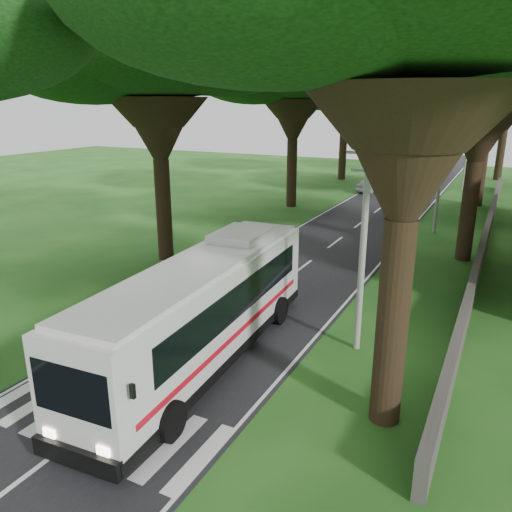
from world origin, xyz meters
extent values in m
plane|color=#1A4A15|center=(0.00, 0.00, 0.00)|extent=(140.00, 140.00, 0.00)
cube|color=black|center=(0.00, 25.00, 0.01)|extent=(8.00, 120.00, 0.04)
cube|color=silver|center=(0.00, -2.00, 0.00)|extent=(8.00, 3.00, 0.01)
cube|color=#383533|center=(9.00, 24.00, 0.60)|extent=(0.35, 50.00, 1.20)
cylinder|color=gray|center=(5.50, 6.00, 4.00)|extent=(0.24, 0.24, 8.00)
cube|color=gray|center=(5.50, 6.00, 7.40)|extent=(1.60, 0.10, 0.10)
cube|color=gray|center=(5.50, 6.00, 6.80)|extent=(1.20, 0.10, 0.10)
cylinder|color=gray|center=(5.50, 26.00, 4.00)|extent=(0.24, 0.24, 8.00)
cube|color=gray|center=(5.50, 26.00, 7.40)|extent=(1.60, 0.10, 0.10)
cube|color=gray|center=(5.50, 26.00, 6.80)|extent=(1.20, 0.10, 0.10)
cylinder|color=gray|center=(5.50, 46.00, 4.00)|extent=(0.24, 0.24, 8.00)
cube|color=gray|center=(5.50, 46.00, 7.40)|extent=(1.60, 0.10, 0.10)
cube|color=gray|center=(5.50, 46.00, 6.80)|extent=(1.20, 0.10, 0.10)
cylinder|color=black|center=(-8.00, 12.00, 2.96)|extent=(0.90, 0.90, 5.93)
cone|color=black|center=(-8.00, 12.00, 7.83)|extent=(3.20, 3.20, 3.80)
ellipsoid|color=black|center=(-8.00, 12.00, 12.18)|extent=(14.13, 14.13, 5.94)
cylinder|color=black|center=(-7.50, 30.00, 2.95)|extent=(0.90, 0.90, 5.90)
cone|color=black|center=(-7.50, 30.00, 7.80)|extent=(3.20, 3.20, 3.80)
ellipsoid|color=black|center=(-7.50, 30.00, 12.10)|extent=(14.16, 14.16, 5.95)
cylinder|color=black|center=(-8.50, 48.00, 2.75)|extent=(0.90, 0.90, 5.50)
cone|color=black|center=(-8.50, 48.00, 7.40)|extent=(3.20, 3.20, 3.80)
ellipsoid|color=black|center=(-8.50, 48.00, 11.21)|extent=(13.06, 13.06, 5.48)
cylinder|color=black|center=(7.50, 2.00, 3.06)|extent=(0.90, 0.90, 6.12)
cone|color=black|center=(7.50, 2.00, 8.02)|extent=(3.20, 3.20, 3.80)
cylinder|color=black|center=(8.00, 20.00, 2.92)|extent=(0.90, 0.90, 5.83)
cone|color=black|center=(8.00, 20.00, 7.73)|extent=(3.20, 3.20, 3.80)
ellipsoid|color=black|center=(8.00, 20.00, 11.96)|extent=(16.00, 16.00, 6.72)
cylinder|color=black|center=(7.50, 38.00, 2.66)|extent=(0.90, 0.90, 5.32)
cone|color=black|center=(7.50, 38.00, 7.22)|extent=(3.20, 3.20, 3.80)
ellipsoid|color=black|center=(7.50, 38.00, 10.83)|extent=(13.18, 13.18, 5.53)
cylinder|color=black|center=(8.50, 56.00, 2.87)|extent=(0.90, 0.90, 5.75)
cone|color=black|center=(8.50, 56.00, 7.65)|extent=(3.20, 3.20, 3.80)
ellipsoid|color=black|center=(8.50, 56.00, 11.77)|extent=(13.77, 13.77, 5.78)
cube|color=silver|center=(0.80, 2.54, 2.07)|extent=(3.44, 13.03, 3.17)
cube|color=black|center=(0.78, 2.86, 2.53)|extent=(3.36, 10.68, 1.18)
cube|color=black|center=(0.80, 2.54, 0.54)|extent=(3.48, 13.08, 0.38)
cube|color=red|center=(0.80, 2.54, 1.34)|extent=(3.41, 11.75, 0.19)
cube|color=silver|center=(0.80, 2.54, 3.72)|extent=(3.19, 12.38, 0.19)
cylinder|color=black|center=(-0.29, -1.83, 0.59)|extent=(0.45, 1.20, 1.18)
cylinder|color=black|center=(2.39, -1.67, 0.59)|extent=(0.45, 1.20, 1.18)
cylinder|color=black|center=(-0.78, 6.54, 0.59)|extent=(0.45, 1.20, 1.18)
cylinder|color=black|center=(1.90, 6.70, 0.59)|extent=(0.45, 1.20, 1.18)
imported|color=#B0B0B5|center=(-3.00, 40.53, 0.74)|extent=(2.58, 4.44, 1.42)
imported|color=navy|center=(-3.00, 50.12, 0.78)|extent=(1.81, 4.60, 1.49)
imported|color=maroon|center=(0.95, 62.07, 0.65)|extent=(2.39, 4.49, 1.24)
imported|color=black|center=(-4.84, 13.69, 0.96)|extent=(0.65, 0.81, 1.93)
camera|label=1|loc=(9.91, -11.18, 9.09)|focal=35.00mm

